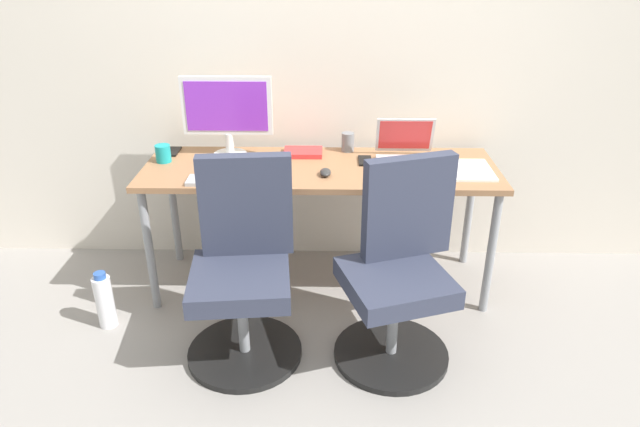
# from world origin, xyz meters

# --- Properties ---
(ground_plane) EXTENTS (5.28, 5.28, 0.00)m
(ground_plane) POSITION_xyz_m (0.00, 0.00, 0.00)
(ground_plane) COLOR gray
(back_wall) EXTENTS (4.40, 0.04, 2.60)m
(back_wall) POSITION_xyz_m (0.00, 0.38, 1.30)
(back_wall) COLOR silver
(back_wall) RESTS_ON ground
(desk) EXTENTS (1.85, 0.61, 0.71)m
(desk) POSITION_xyz_m (0.00, 0.00, 0.65)
(desk) COLOR #996B47
(desk) RESTS_ON ground
(office_chair_left) EXTENTS (0.54, 0.54, 0.94)m
(office_chair_left) POSITION_xyz_m (-0.34, -0.58, 0.42)
(office_chair_left) COLOR black
(office_chair_left) RESTS_ON ground
(office_chair_right) EXTENTS (0.56, 0.56, 0.94)m
(office_chair_right) POSITION_xyz_m (0.37, -0.58, 0.42)
(office_chair_right) COLOR black
(office_chair_right) RESTS_ON ground
(water_bottle_on_floor) EXTENTS (0.09, 0.09, 0.31)m
(water_bottle_on_floor) POSITION_xyz_m (-1.08, -0.42, 0.15)
(water_bottle_on_floor) COLOR white
(water_bottle_on_floor) RESTS_ON ground
(desktop_monitor) EXTENTS (0.48, 0.18, 0.43)m
(desktop_monitor) POSITION_xyz_m (-0.50, 0.16, 0.96)
(desktop_monitor) COLOR silver
(desktop_monitor) RESTS_ON desk
(open_laptop) EXTENTS (0.31, 0.29, 0.22)m
(open_laptop) POSITION_xyz_m (0.45, 0.09, 0.77)
(open_laptop) COLOR silver
(open_laptop) RESTS_ON desk
(keyboard_by_monitor) EXTENTS (0.34, 0.12, 0.02)m
(keyboard_by_monitor) POSITION_xyz_m (-0.48, -0.22, 0.72)
(keyboard_by_monitor) COLOR #B7B7B7
(keyboard_by_monitor) RESTS_ON desk
(keyboard_by_laptop) EXTENTS (0.34, 0.12, 0.02)m
(keyboard_by_laptop) POSITION_xyz_m (0.45, -0.22, 0.72)
(keyboard_by_laptop) COLOR silver
(keyboard_by_laptop) RESTS_ON desk
(mouse_by_monitor) EXTENTS (0.06, 0.10, 0.03)m
(mouse_by_monitor) POSITION_xyz_m (0.03, -0.12, 0.73)
(mouse_by_monitor) COLOR #2D2D2D
(mouse_by_monitor) RESTS_ON desk
(mouse_by_laptop) EXTENTS (0.06, 0.10, 0.03)m
(mouse_by_laptop) POSITION_xyz_m (-0.30, -0.07, 0.73)
(mouse_by_laptop) COLOR #515156
(mouse_by_laptop) RESTS_ON desk
(coffee_mug) EXTENTS (0.08, 0.08, 0.09)m
(coffee_mug) POSITION_xyz_m (-0.84, 0.05, 0.76)
(coffee_mug) COLOR teal
(coffee_mug) RESTS_ON desk
(pen_cup) EXTENTS (0.07, 0.07, 0.10)m
(pen_cup) POSITION_xyz_m (0.15, 0.24, 0.77)
(pen_cup) COLOR slate
(pen_cup) RESTS_ON desk
(phone_near_laptop) EXTENTS (0.07, 0.14, 0.01)m
(phone_near_laptop) POSITION_xyz_m (0.24, 0.08, 0.72)
(phone_near_laptop) COLOR black
(phone_near_laptop) RESTS_ON desk
(phone_near_monitor) EXTENTS (0.07, 0.14, 0.01)m
(phone_near_monitor) POSITION_xyz_m (-0.83, 0.20, 0.72)
(phone_near_monitor) COLOR black
(phone_near_monitor) RESTS_ON desk
(notebook) EXTENTS (0.21, 0.15, 0.03)m
(notebook) POSITION_xyz_m (-0.10, 0.18, 0.73)
(notebook) COLOR red
(notebook) RESTS_ON desk
(paper_pile) EXTENTS (0.21, 0.30, 0.01)m
(paper_pile) POSITION_xyz_m (0.77, -0.05, 0.72)
(paper_pile) COLOR white
(paper_pile) RESTS_ON desk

